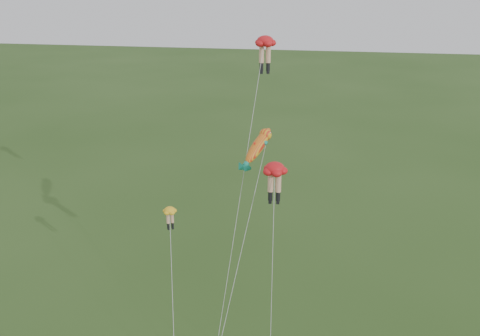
# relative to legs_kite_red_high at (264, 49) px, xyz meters

# --- Properties ---
(legs_kite_red_high) EXTENTS (3.23, 9.11, 21.27)m
(legs_kite_red_high) POSITION_rel_legs_kite_red_high_xyz_m (0.00, 0.00, 0.00)
(legs_kite_red_high) COLOR red
(legs_kite_red_high) RESTS_ON ground
(legs_kite_red_mid) EXTENTS (1.68, 4.89, 14.19)m
(legs_kite_red_mid) POSITION_rel_legs_kite_red_high_xyz_m (1.38, -5.14, -6.96)
(legs_kite_red_mid) COLOR red
(legs_kite_red_mid) RESTS_ON ground
(legs_kite_yellow) EXTENTS (2.83, 7.94, 9.72)m
(legs_kite_yellow) POSITION_rel_legs_kite_red_high_xyz_m (-6.09, -3.48, -11.42)
(legs_kite_yellow) COLOR yellow
(legs_kite_yellow) RESTS_ON ground
(fish_kite) EXTENTS (3.21, 10.31, 15.52)m
(fish_kite) POSITION_rel_legs_kite_red_high_xyz_m (-0.08, -2.18, -6.24)
(fish_kite) COLOR gold
(fish_kite) RESTS_ON ground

